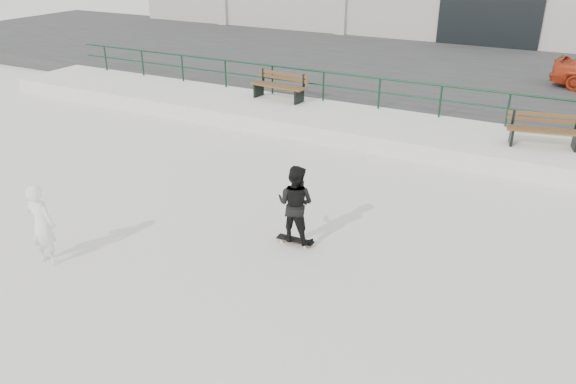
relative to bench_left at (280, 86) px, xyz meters
The scene contains 9 objects.
ground 11.22m from the bench_left, 66.73° to the right, with size 120.00×120.00×0.00m, color beige.
ledge 4.54m from the bench_left, ahead, with size 30.00×3.00×0.50m, color silver.
parking_strip 8.93m from the bench_left, 60.25° to the left, with size 60.00×14.00×0.50m, color #333333.
railing 4.46m from the bench_left, ahead, with size 28.00×0.06×1.03m.
bench_left is the anchor object (origin of this frame).
bench_right 8.58m from the bench_left, ahead, with size 1.99×0.94×0.89m.
skateboard 9.17m from the bench_left, 59.21° to the right, with size 0.79×0.24×0.09m.
standing_skater 9.13m from the bench_left, 59.21° to the right, with size 0.78×0.61×1.61m, color black.
seated_skater 10.73m from the bench_left, 85.65° to the right, with size 0.59×0.39×1.62m, color white.
Camera 1 is at (4.80, -6.42, 5.76)m, focal length 35.00 mm.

